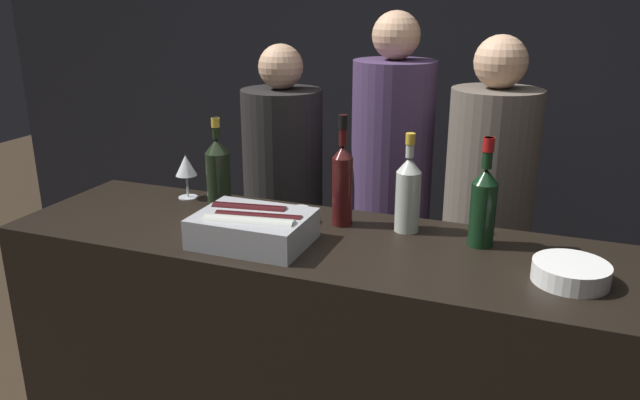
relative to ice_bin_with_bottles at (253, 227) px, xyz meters
The scene contains 13 objects.
wall_back_chalkboard 2.13m from the ice_bin_with_bottles, 85.31° to the left, with size 6.40×0.06×2.80m.
bar_counter 0.64m from the ice_bin_with_bottles, 33.28° to the left, with size 2.10×0.61×1.10m.
ice_bin_with_bottles is the anchor object (origin of this frame).
bowl_white 0.94m from the ice_bin_with_bottles, ahead, with size 0.21×0.21×0.06m.
wine_glass 0.55m from the ice_bin_with_bottles, 144.14° to the left, with size 0.08×0.08×0.17m.
candle_votive 0.24m from the ice_bin_with_bottles, 74.27° to the left, with size 0.07×0.07×0.05m.
red_wine_bottle_burgundy 0.72m from the ice_bin_with_bottles, 19.63° to the left, with size 0.08×0.08×0.35m.
champagne_bottle 0.40m from the ice_bin_with_bottles, 135.13° to the left, with size 0.09×0.09×0.33m.
rose_wine_bottle 0.52m from the ice_bin_with_bottles, 33.27° to the left, with size 0.08×0.08×0.33m.
red_wine_bottle_black_foil 0.35m from the ice_bin_with_bottles, 51.27° to the left, with size 0.07×0.07×0.38m.
person_in_hoodie 1.13m from the ice_bin_with_bottles, 109.37° to the left, with size 0.39×0.39×1.63m.
person_blond_tee 1.14m from the ice_bin_with_bottles, 55.82° to the left, with size 0.37×0.37×1.70m.
person_grey_polo 1.09m from the ice_bin_with_bottles, 80.58° to the left, with size 0.37×0.37×1.79m.
Camera 1 is at (0.68, -1.45, 1.86)m, focal length 35.00 mm.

